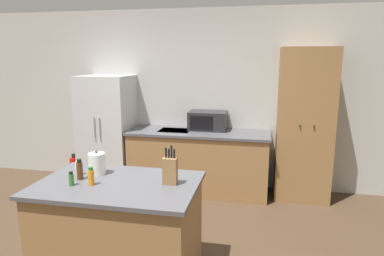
{
  "coord_description": "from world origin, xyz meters",
  "views": [
    {
      "loc": [
        1.14,
        -2.67,
        1.91
      ],
      "look_at": [
        0.29,
        1.4,
        1.05
      ],
      "focal_mm": 32.0,
      "sensor_mm": 36.0,
      "label": 1
    }
  ],
  "objects_px": {
    "spice_bottle_short_red": "(91,177)",
    "fire_extinguisher": "(74,169)",
    "pantry_cabinet": "(304,125)",
    "spice_bottle_green_herb": "(71,179)",
    "kettle": "(97,164)",
    "microwave": "(208,121)",
    "knife_block": "(170,170)",
    "spice_bottle_amber_oil": "(80,170)",
    "spice_bottle_tall_dark": "(78,168)",
    "refrigerator": "(108,131)"
  },
  "relations": [
    {
      "from": "refrigerator",
      "to": "spice_bottle_amber_oil",
      "type": "xyz_separation_m",
      "value": [
        0.74,
        -2.1,
        0.14
      ]
    },
    {
      "from": "spice_bottle_short_red",
      "to": "fire_extinguisher",
      "type": "relative_size",
      "value": 0.35
    },
    {
      "from": "spice_bottle_short_red",
      "to": "spice_bottle_green_herb",
      "type": "relative_size",
      "value": 1.3
    },
    {
      "from": "spice_bottle_short_red",
      "to": "kettle",
      "type": "xyz_separation_m",
      "value": [
        -0.08,
        0.26,
        0.03
      ]
    },
    {
      "from": "kettle",
      "to": "spice_bottle_tall_dark",
      "type": "bearing_deg",
      "value": -161.22
    },
    {
      "from": "refrigerator",
      "to": "pantry_cabinet",
      "type": "xyz_separation_m",
      "value": [
        2.82,
        0.07,
        0.19
      ]
    },
    {
      "from": "spice_bottle_amber_oil",
      "to": "kettle",
      "type": "relative_size",
      "value": 0.83
    },
    {
      "from": "spice_bottle_short_red",
      "to": "spice_bottle_amber_oil",
      "type": "height_order",
      "value": "spice_bottle_amber_oil"
    },
    {
      "from": "pantry_cabinet",
      "to": "knife_block",
      "type": "height_order",
      "value": "pantry_cabinet"
    },
    {
      "from": "refrigerator",
      "to": "spice_bottle_tall_dark",
      "type": "xyz_separation_m",
      "value": [
        0.67,
        -2.0,
        0.12
      ]
    },
    {
      "from": "pantry_cabinet",
      "to": "spice_bottle_tall_dark",
      "type": "xyz_separation_m",
      "value": [
        -2.15,
        -2.07,
        -0.08
      ]
    },
    {
      "from": "pantry_cabinet",
      "to": "spice_bottle_amber_oil",
      "type": "height_order",
      "value": "pantry_cabinet"
    },
    {
      "from": "refrigerator",
      "to": "spice_bottle_short_red",
      "type": "relative_size",
      "value": 10.71
    },
    {
      "from": "refrigerator",
      "to": "microwave",
      "type": "distance_m",
      "value": 1.51
    },
    {
      "from": "microwave",
      "to": "spice_bottle_green_herb",
      "type": "relative_size",
      "value": 4.54
    },
    {
      "from": "kettle",
      "to": "fire_extinguisher",
      "type": "bearing_deg",
      "value": 126.16
    },
    {
      "from": "refrigerator",
      "to": "kettle",
      "type": "distance_m",
      "value": 2.12
    },
    {
      "from": "kettle",
      "to": "spice_bottle_amber_oil",
      "type": "bearing_deg",
      "value": -117.82
    },
    {
      "from": "knife_block",
      "to": "kettle",
      "type": "distance_m",
      "value": 0.71
    },
    {
      "from": "spice_bottle_green_herb",
      "to": "kettle",
      "type": "xyz_separation_m",
      "value": [
        0.08,
        0.3,
        0.04
      ]
    },
    {
      "from": "microwave",
      "to": "spice_bottle_amber_oil",
      "type": "bearing_deg",
      "value": -108.61
    },
    {
      "from": "spice_bottle_green_herb",
      "to": "fire_extinguisher",
      "type": "xyz_separation_m",
      "value": [
        -1.34,
        2.24,
        -0.74
      ]
    },
    {
      "from": "microwave",
      "to": "spice_bottle_green_herb",
      "type": "bearing_deg",
      "value": -107.44
    },
    {
      "from": "knife_block",
      "to": "spice_bottle_short_red",
      "type": "bearing_deg",
      "value": -166.17
    },
    {
      "from": "microwave",
      "to": "spice_bottle_tall_dark",
      "type": "bearing_deg",
      "value": -111.24
    },
    {
      "from": "knife_block",
      "to": "spice_bottle_amber_oil",
      "type": "height_order",
      "value": "knife_block"
    },
    {
      "from": "spice_bottle_green_herb",
      "to": "kettle",
      "type": "height_order",
      "value": "kettle"
    },
    {
      "from": "spice_bottle_short_red",
      "to": "microwave",
      "type": "bearing_deg",
      "value": 75.8
    },
    {
      "from": "pantry_cabinet",
      "to": "microwave",
      "type": "distance_m",
      "value": 1.32
    },
    {
      "from": "spice_bottle_tall_dark",
      "to": "fire_extinguisher",
      "type": "xyz_separation_m",
      "value": [
        -1.26,
        2.0,
        -0.74
      ]
    },
    {
      "from": "knife_block",
      "to": "spice_bottle_short_red",
      "type": "xyz_separation_m",
      "value": [
        -0.63,
        -0.15,
        -0.05
      ]
    },
    {
      "from": "fire_extinguisher",
      "to": "pantry_cabinet",
      "type": "bearing_deg",
      "value": 1.21
    },
    {
      "from": "refrigerator",
      "to": "pantry_cabinet",
      "type": "distance_m",
      "value": 2.82
    },
    {
      "from": "knife_block",
      "to": "fire_extinguisher",
      "type": "bearing_deg",
      "value": 136.06
    },
    {
      "from": "spice_bottle_tall_dark",
      "to": "spice_bottle_amber_oil",
      "type": "xyz_separation_m",
      "value": [
        0.08,
        -0.1,
        0.02
      ]
    },
    {
      "from": "spice_bottle_short_red",
      "to": "spice_bottle_amber_oil",
      "type": "xyz_separation_m",
      "value": [
        -0.16,
        0.1,
        0.01
      ]
    },
    {
      "from": "pantry_cabinet",
      "to": "fire_extinguisher",
      "type": "bearing_deg",
      "value": -178.79
    },
    {
      "from": "spice_bottle_short_red",
      "to": "fire_extinguisher",
      "type": "height_order",
      "value": "spice_bottle_short_red"
    },
    {
      "from": "spice_bottle_amber_oil",
      "to": "kettle",
      "type": "distance_m",
      "value": 0.18
    },
    {
      "from": "refrigerator",
      "to": "spice_bottle_green_herb",
      "type": "bearing_deg",
      "value": -71.6
    },
    {
      "from": "knife_block",
      "to": "spice_bottle_tall_dark",
      "type": "relative_size",
      "value": 2.55
    },
    {
      "from": "microwave",
      "to": "spice_bottle_amber_oil",
      "type": "relative_size",
      "value": 2.99
    },
    {
      "from": "spice_bottle_short_red",
      "to": "kettle",
      "type": "relative_size",
      "value": 0.71
    },
    {
      "from": "spice_bottle_short_red",
      "to": "kettle",
      "type": "bearing_deg",
      "value": 106.83
    },
    {
      "from": "pantry_cabinet",
      "to": "knife_block",
      "type": "xyz_separation_m",
      "value": [
        -1.29,
        -2.12,
        -0.02
      ]
    },
    {
      "from": "pantry_cabinet",
      "to": "spice_bottle_short_red",
      "type": "height_order",
      "value": "pantry_cabinet"
    },
    {
      "from": "refrigerator",
      "to": "knife_block",
      "type": "relative_size",
      "value": 5.02
    },
    {
      "from": "microwave",
      "to": "pantry_cabinet",
      "type": "bearing_deg",
      "value": -2.74
    },
    {
      "from": "pantry_cabinet",
      "to": "spice_bottle_green_herb",
      "type": "relative_size",
      "value": 17.27
    },
    {
      "from": "spice_bottle_amber_oil",
      "to": "pantry_cabinet",
      "type": "bearing_deg",
      "value": 46.31
    }
  ]
}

